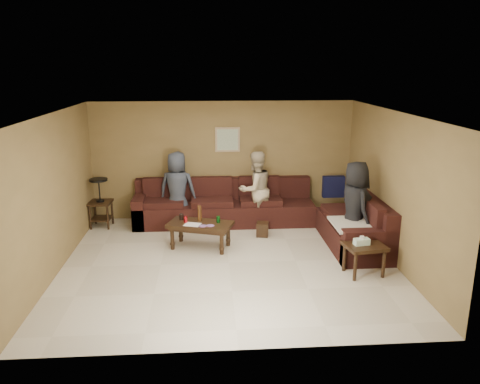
{
  "coord_description": "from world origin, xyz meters",
  "views": [
    {
      "loc": [
        -0.32,
        -7.28,
        3.23
      ],
      "look_at": [
        0.25,
        0.85,
        1.0
      ],
      "focal_mm": 35.0,
      "sensor_mm": 36.0,
      "label": 1
    }
  ],
  "objects": [
    {
      "name": "room",
      "position": [
        0.0,
        0.0,
        1.66
      ],
      "size": [
        5.6,
        5.5,
        2.5
      ],
      "color": "beige",
      "rests_on": "ground"
    },
    {
      "name": "person_right",
      "position": [
        2.25,
        0.43,
        0.81
      ],
      "size": [
        0.65,
        0.87,
        1.62
      ],
      "primitive_type": "imported",
      "rotation": [
        0.0,
        0.0,
        1.75
      ],
      "color": "black",
      "rests_on": "ground"
    },
    {
      "name": "person_middle",
      "position": [
        0.63,
        1.84,
        0.78
      ],
      "size": [
        0.94,
        0.87,
        1.56
      ],
      "primitive_type": "imported",
      "rotation": [
        0.0,
        0.0,
        3.62
      ],
      "color": "#BBAB8B",
      "rests_on": "ground"
    },
    {
      "name": "coffee_table",
      "position": [
        -0.48,
        0.72,
        0.4
      ],
      "size": [
        1.25,
        0.9,
        0.75
      ],
      "rotation": [
        0.0,
        0.0,
        -0.32
      ],
      "color": "black",
      "rests_on": "ground"
    },
    {
      "name": "person_left",
      "position": [
        -0.95,
        1.99,
        0.77
      ],
      "size": [
        0.83,
        0.62,
        1.55
      ],
      "primitive_type": "imported",
      "rotation": [
        0.0,
        0.0,
        2.96
      ],
      "color": "#303643",
      "rests_on": "ground"
    },
    {
      "name": "wall_art",
      "position": [
        0.1,
        2.48,
        1.7
      ],
      "size": [
        0.52,
        0.04,
        0.52
      ],
      "color": "tan",
      "rests_on": "ground"
    },
    {
      "name": "side_table_right",
      "position": [
        2.11,
        -0.58,
        0.43
      ],
      "size": [
        0.68,
        0.59,
        0.65
      ],
      "rotation": [
        0.0,
        0.0,
        0.17
      ],
      "color": "black",
      "rests_on": "ground"
    },
    {
      "name": "waste_bin",
      "position": [
        0.71,
        1.23,
        0.14
      ],
      "size": [
        0.26,
        0.26,
        0.27
      ],
      "primitive_type": "cube",
      "rotation": [
        0.0,
        0.0,
        -0.18
      ],
      "color": "black",
      "rests_on": "ground"
    },
    {
      "name": "sectional_sofa",
      "position": [
        0.81,
        1.52,
        0.33
      ],
      "size": [
        4.65,
        2.9,
        0.97
      ],
      "color": "#331411",
      "rests_on": "ground"
    },
    {
      "name": "end_table_left",
      "position": [
        -2.52,
        2.01,
        0.53
      ],
      "size": [
        0.47,
        0.47,
        1.01
      ],
      "rotation": [
        0.0,
        0.0,
        -0.06
      ],
      "color": "black",
      "rests_on": "ground"
    }
  ]
}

